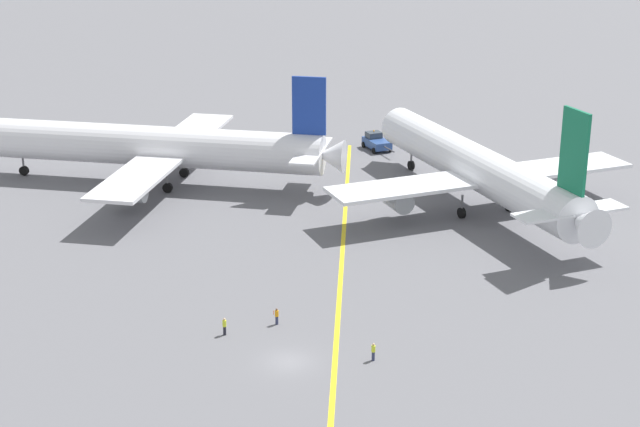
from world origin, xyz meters
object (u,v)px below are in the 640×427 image
(ground_crew_marshaller_foreground, at_px, (224,326))
(ground_crew_wing_walker_right, at_px, (277,316))
(airliner_at_gate_left, at_px, (154,147))
(ground_crew_ramp_agent_by_cones, at_px, (373,351))
(airliner_being_pushed, at_px, (477,168))
(pushback_tug, at_px, (376,142))

(ground_crew_marshaller_foreground, bearing_deg, ground_crew_wing_walker_right, 33.04)
(airliner_at_gate_left, xyz_separation_m, ground_crew_ramp_agent_by_cones, (33.78, -45.86, -4.31))
(airliner_being_pushed, bearing_deg, airliner_at_gate_left, 174.64)
(airliner_at_gate_left, xyz_separation_m, airliner_being_pushed, (42.83, -4.02, 0.12))
(airliner_at_gate_left, height_order, ground_crew_wing_walker_right, airliner_at_gate_left)
(ground_crew_marshaller_foreground, distance_m, ground_crew_ramp_agent_by_cones, 14.29)
(airliner_being_pushed, xyz_separation_m, ground_crew_wing_walker_right, (-18.68, -36.06, -4.43))
(ground_crew_wing_walker_right, bearing_deg, ground_crew_marshaller_foreground, -146.96)
(airliner_at_gate_left, height_order, ground_crew_ramp_agent_by_cones, airliner_at_gate_left)
(airliner_at_gate_left, xyz_separation_m, ground_crew_wing_walker_right, (24.15, -40.07, -4.32))
(ground_crew_marshaller_foreground, bearing_deg, pushback_tug, 82.49)
(pushback_tug, distance_m, ground_crew_wing_walker_right, 61.23)
(airliner_being_pushed, bearing_deg, ground_crew_marshaller_foreground, -120.64)
(pushback_tug, bearing_deg, ground_crew_marshaller_foreground, -97.51)
(ground_crew_marshaller_foreground, relative_size, ground_crew_ramp_agent_by_cones, 1.02)
(pushback_tug, relative_size, ground_crew_ramp_agent_by_cones, 4.72)
(ground_crew_marshaller_foreground, relative_size, ground_crew_wing_walker_right, 1.04)
(airliner_being_pushed, bearing_deg, pushback_tug, 120.27)
(airliner_at_gate_left, bearing_deg, ground_crew_ramp_agent_by_cones, -53.63)
(ground_crew_ramp_agent_by_cones, bearing_deg, airliner_at_gate_left, 126.37)
(airliner_at_gate_left, relative_size, pushback_tug, 6.70)
(airliner_being_pushed, relative_size, ground_crew_wing_walker_right, 26.69)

